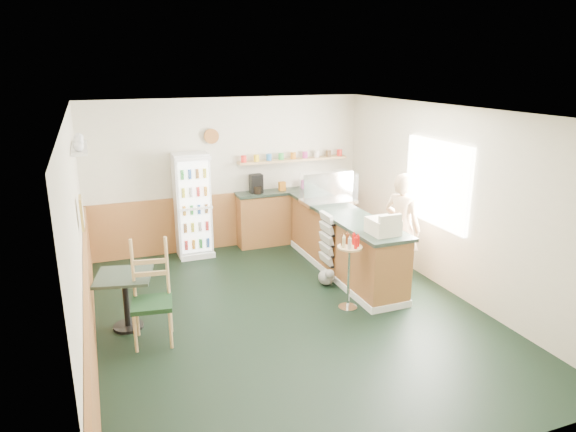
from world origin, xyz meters
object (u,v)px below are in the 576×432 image
cafe_chair (150,289)px  cafe_table (125,291)px  display_case (329,189)px  shopkeeper (402,227)px  cash_register (383,226)px  condiment_stand (349,261)px  drinks_fridge (193,205)px

cafe_chair → cafe_table: bearing=134.7°
display_case → shopkeeper: (0.70, -1.15, -0.41)m
cash_register → cafe_table: (-3.40, 0.48, -0.60)m
display_case → cafe_chair: 3.57m
condiment_stand → cafe_table: size_ratio=1.33×
cafe_table → display_case: bearing=20.2°
cafe_table → cafe_chair: size_ratio=0.63×
cafe_table → cash_register: bearing=-8.1°
drinks_fridge → cafe_table: size_ratio=2.28×
cafe_table → cafe_chair: 0.48m
drinks_fridge → cash_register: (2.07, -2.81, 0.22)m
shopkeeper → cafe_table: shopkeeper is taller
cash_register → shopkeeper: shopkeeper is taller
drinks_fridge → cash_register: 3.50m
cafe_table → shopkeeper: bearing=1.4°
drinks_fridge → condiment_stand: bearing=-61.3°
cash_register → cafe_chair: cafe_chair is taller
shopkeeper → cafe_table: (-4.10, -0.10, -0.33)m
shopkeeper → cafe_table: bearing=67.6°
display_case → cafe_chair: size_ratio=0.71×
display_case → cafe_table: (-3.40, -1.25, -0.75)m
cash_register → cafe_table: size_ratio=0.49×
display_case → shopkeeper: 1.41m
condiment_stand → cafe_chair: bearing=176.8°
drinks_fridge → cash_register: size_ratio=4.61×
display_case → cafe_table: display_case is taller
cash_register → condiment_stand: 0.67m
display_case → drinks_fridge: bearing=152.6°
cafe_table → cafe_chair: (0.27, -0.37, 0.14)m
display_case → condiment_stand: 1.93m
shopkeeper → condiment_stand: (-1.22, -0.62, -0.16)m
shopkeeper → cafe_chair: bearing=73.2°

